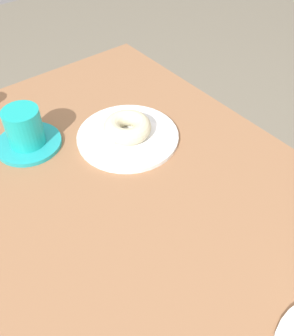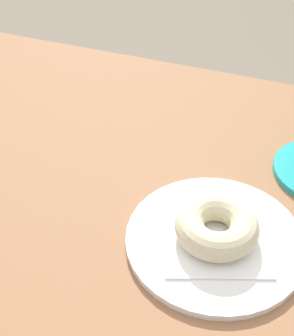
# 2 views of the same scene
# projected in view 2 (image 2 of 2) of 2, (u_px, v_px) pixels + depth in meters

# --- Properties ---
(table) EXTENTS (1.21, 0.70, 0.71)m
(table) POSITION_uv_depth(u_px,v_px,m) (86.00, 204.00, 0.82)
(table) COLOR #8F6241
(table) RESTS_ON ground_plane
(plate_sugar_ring) EXTENTS (0.23, 0.23, 0.01)m
(plate_sugar_ring) POSITION_uv_depth(u_px,v_px,m) (215.00, 240.00, 0.64)
(plate_sugar_ring) COLOR white
(plate_sugar_ring) RESTS_ON table
(napkin_sugar_ring) EXTENTS (0.17, 0.17, 0.00)m
(napkin_sugar_ring) POSITION_uv_depth(u_px,v_px,m) (215.00, 237.00, 0.63)
(napkin_sugar_ring) COLOR white
(napkin_sugar_ring) RESTS_ON plate_sugar_ring
(donut_sugar_ring) EXTENTS (0.11, 0.11, 0.04)m
(donut_sugar_ring) POSITION_uv_depth(u_px,v_px,m) (217.00, 226.00, 0.62)
(donut_sugar_ring) COLOR beige
(donut_sugar_ring) RESTS_ON napkin_sugar_ring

